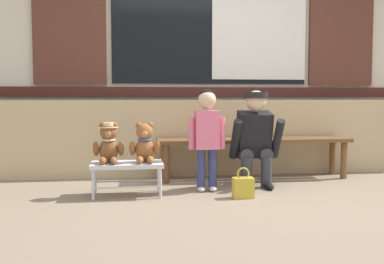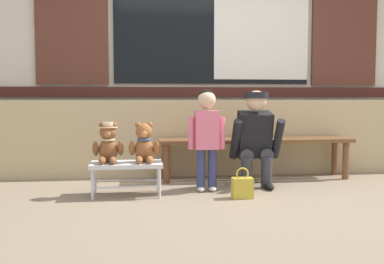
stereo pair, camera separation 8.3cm
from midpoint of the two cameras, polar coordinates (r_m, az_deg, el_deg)
The scene contains 10 objects.
ground_plane at distance 3.98m, azimuth 6.50°, elevation -8.52°, with size 60.00×60.00×0.00m, color #84725B.
brick_low_wall at distance 5.30m, azimuth 2.67°, elevation -0.65°, with size 7.52×0.25×0.85m, color tan.
shop_facade at distance 5.85m, azimuth 1.79°, elevation 13.11°, with size 7.67×0.26×3.54m.
wooden_bench_long at distance 5.02m, azimuth 7.25°, elevation -1.55°, with size 2.10×0.40×0.44m.
small_display_bench at distance 4.17m, azimuth -8.66°, elevation -4.24°, with size 0.64×0.36×0.30m.
teddy_bear_with_hat at distance 4.15m, azimuth -10.90°, elevation -1.43°, with size 0.28×0.27×0.36m.
teddy_bear_plain at distance 4.15m, azimuth -6.48°, elevation -1.51°, with size 0.28×0.26×0.36m.
child_standing at distance 4.29m, azimuth 1.31°, elevation 0.43°, with size 0.35×0.18×0.96m.
adult_crouching at distance 4.56m, azimuth 7.37°, elevation -0.78°, with size 0.50×0.49×0.95m.
handbag_on_ground at distance 4.08m, azimuth 5.79°, elevation -6.83°, with size 0.18×0.11×0.27m.
Camera 1 is at (-1.02, -3.75, 0.88)m, focal length 42.92 mm.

